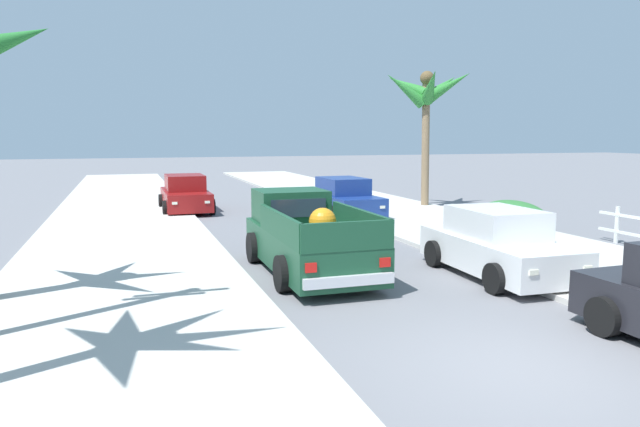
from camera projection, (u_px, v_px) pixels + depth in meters
ground_plane at (525, 367)px, 8.05m from camera, size 160.00×160.00×0.00m
sidewalk_left at (123, 239)px, 17.65m from camera, size 5.27×60.00×0.12m
sidewalk_right at (431, 222)px, 20.98m from camera, size 5.27×60.00×0.12m
curb_left at (165, 237)px, 18.04m from camera, size 0.16×60.00×0.10m
curb_right at (400, 224)px, 20.59m from camera, size 0.16×60.00×0.10m
pickup_truck at (306, 238)px, 13.64m from camera, size 2.25×5.22×1.80m
car_left_near at (497, 245)px, 13.16m from camera, size 2.13×4.31×1.54m
car_left_mid at (185, 195)px, 24.33m from camera, size 2.03×4.26×1.54m
car_right_mid at (343, 199)px, 22.71m from camera, size 2.16×4.32×1.54m
palm_tree_right_fore at (427, 94)px, 25.15m from camera, size 3.67×3.84×5.98m
hedge_bush at (512, 217)px, 18.75m from camera, size 1.80×2.80×1.10m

